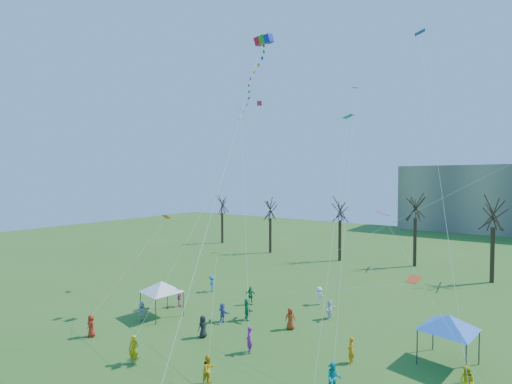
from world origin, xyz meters
The scene contains 6 objects.
bare_tree_row centered at (4.08, 35.95, 6.79)m, with size 68.49×9.03×10.32m.
big_box_kite centered at (-3.59, 9.26, 19.47)m, with size 3.19×8.20×25.73m.
canopy_tent_white centered at (-11.26, 6.21, 2.57)m, with size 3.98×3.98×3.03m.
canopy_tent_blue centered at (10.13, 11.27, 2.73)m, with size 4.22×4.22×3.22m.
festival_crowd centered at (-1.12, 7.37, 0.85)m, with size 26.23×17.70×1.82m.
small_kites_aloft centered at (0.85, 10.28, 12.87)m, with size 26.70×18.06×32.50m.
Camera 1 is at (12.89, -14.07, 11.81)m, focal length 25.00 mm.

